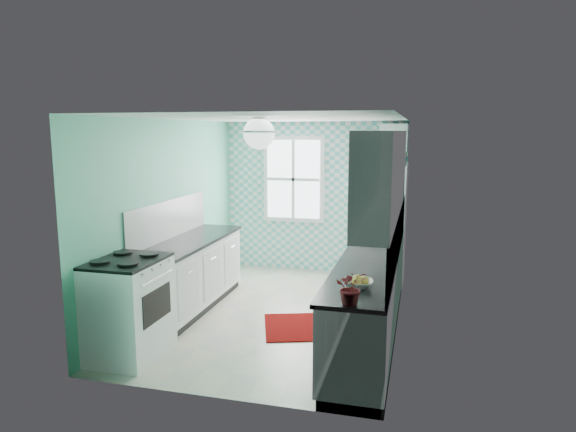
% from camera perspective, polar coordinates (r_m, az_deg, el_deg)
% --- Properties ---
extents(floor, '(3.00, 4.40, 0.02)m').
position_cam_1_polar(floor, '(6.80, -0.96, -10.86)').
color(floor, beige).
rests_on(floor, ground).
extents(ceiling, '(3.00, 4.40, 0.02)m').
position_cam_1_polar(ceiling, '(6.38, -1.02, 10.89)').
color(ceiling, white).
rests_on(ceiling, wall_back).
extents(wall_back, '(3.00, 0.02, 2.50)m').
position_cam_1_polar(wall_back, '(8.60, 2.97, 2.09)').
color(wall_back, '#5CBF9B').
rests_on(wall_back, floor).
extents(wall_front, '(3.00, 0.02, 2.50)m').
position_cam_1_polar(wall_front, '(4.43, -8.71, -5.03)').
color(wall_front, '#5CBF9B').
rests_on(wall_front, floor).
extents(wall_left, '(0.02, 4.40, 2.50)m').
position_cam_1_polar(wall_left, '(7.02, -12.94, 0.20)').
color(wall_left, '#5CBF9B').
rests_on(wall_left, floor).
extents(wall_right, '(0.02, 4.40, 2.50)m').
position_cam_1_polar(wall_right, '(6.24, 12.49, -0.92)').
color(wall_right, '#5CBF9B').
rests_on(wall_right, floor).
extents(accent_wall, '(3.00, 0.01, 2.50)m').
position_cam_1_polar(accent_wall, '(8.58, 2.94, 2.07)').
color(accent_wall, '#5BBFBA').
rests_on(accent_wall, wall_back).
extents(window, '(1.04, 0.05, 1.44)m').
position_cam_1_polar(window, '(8.59, 0.63, 4.11)').
color(window, white).
rests_on(window, wall_back).
extents(backsplash_right, '(0.02, 3.60, 0.51)m').
position_cam_1_polar(backsplash_right, '(5.86, 12.10, -2.12)').
color(backsplash_right, white).
rests_on(backsplash_right, wall_right).
extents(backsplash_left, '(0.02, 2.15, 0.51)m').
position_cam_1_polar(backsplash_left, '(6.96, -13.04, -0.35)').
color(backsplash_left, white).
rests_on(backsplash_left, wall_left).
extents(upper_cabinets_right, '(0.33, 3.20, 0.90)m').
position_cam_1_polar(upper_cabinets_right, '(5.57, 10.68, 4.67)').
color(upper_cabinets_right, white).
rests_on(upper_cabinets_right, wall_right).
extents(upper_cabinet_fridge, '(0.40, 0.74, 0.40)m').
position_cam_1_polar(upper_cabinet_fridge, '(7.98, 11.75, 8.54)').
color(upper_cabinet_fridge, white).
rests_on(upper_cabinet_fridge, wall_right).
extents(ceiling_light, '(0.34, 0.34, 0.35)m').
position_cam_1_polar(ceiling_light, '(5.61, -3.24, 9.17)').
color(ceiling_light, silver).
rests_on(ceiling_light, ceiling).
extents(base_cabinets_right, '(0.60, 3.60, 0.90)m').
position_cam_1_polar(base_cabinets_right, '(6.07, 9.11, -8.91)').
color(base_cabinets_right, white).
rests_on(base_cabinets_right, floor).
extents(countertop_right, '(0.63, 3.60, 0.04)m').
position_cam_1_polar(countertop_right, '(5.94, 9.08, -4.59)').
color(countertop_right, black).
rests_on(countertop_right, base_cabinets_right).
extents(base_cabinets_left, '(0.60, 2.15, 0.90)m').
position_cam_1_polar(base_cabinets_left, '(6.99, -10.71, -6.48)').
color(base_cabinets_left, white).
rests_on(base_cabinets_left, floor).
extents(countertop_left, '(0.63, 2.15, 0.04)m').
position_cam_1_polar(countertop_left, '(6.88, -10.72, -2.72)').
color(countertop_left, black).
rests_on(countertop_left, base_cabinets_left).
extents(fridge, '(0.80, 0.79, 1.84)m').
position_cam_1_polar(fridge, '(8.11, 10.09, -0.84)').
color(fridge, silver).
rests_on(fridge, floor).
extents(stove, '(0.68, 0.85, 1.03)m').
position_cam_1_polar(stove, '(5.69, -17.36, -9.56)').
color(stove, white).
rests_on(stove, floor).
extents(sink, '(0.57, 0.48, 0.53)m').
position_cam_1_polar(sink, '(7.00, 10.11, -2.42)').
color(sink, silver).
rests_on(sink, countertop_right).
extents(rug, '(0.88, 1.05, 0.01)m').
position_cam_1_polar(rug, '(6.34, 0.35, -12.21)').
color(rug, '#650009').
rests_on(rug, floor).
extents(dish_towel, '(0.07, 0.24, 0.36)m').
position_cam_1_polar(dish_towel, '(6.94, 7.26, -6.25)').
color(dish_towel, teal).
rests_on(dish_towel, base_cabinets_right).
extents(fruit_bowl, '(0.29, 0.29, 0.07)m').
position_cam_1_polar(fruit_bowl, '(4.76, 7.82, -7.45)').
color(fruit_bowl, white).
rests_on(fruit_bowl, countertop_right).
extents(potted_plant, '(0.32, 0.29, 0.29)m').
position_cam_1_polar(potted_plant, '(4.26, 7.06, -7.87)').
color(potted_plant, red).
rests_on(potted_plant, countertop_right).
extents(soap_bottle, '(0.12, 0.12, 0.22)m').
position_cam_1_polar(soap_bottle, '(7.29, 10.70, -1.00)').
color(soap_bottle, '#95C0CA').
rests_on(soap_bottle, countertop_right).
extents(microwave, '(0.50, 0.34, 0.28)m').
position_cam_1_polar(microwave, '(7.99, 10.31, 6.65)').
color(microwave, white).
rests_on(microwave, fridge).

